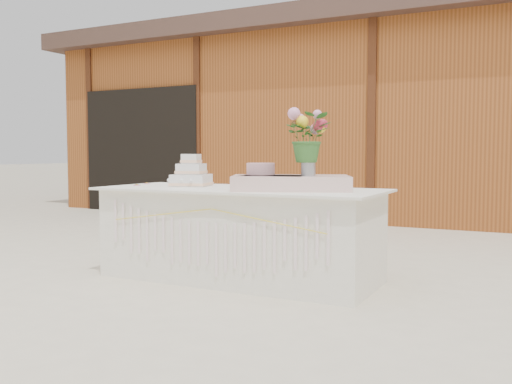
{
  "coord_description": "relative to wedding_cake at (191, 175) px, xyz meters",
  "views": [
    {
      "loc": [
        2.29,
        -4.18,
        1.07
      ],
      "look_at": [
        0.0,
        0.3,
        0.72
      ],
      "focal_mm": 40.0,
      "sensor_mm": 36.0,
      "label": 1
    }
  ],
  "objects": [
    {
      "name": "ground",
      "position": [
        0.53,
        -0.07,
        -0.87
      ],
      "size": [
        80.0,
        80.0,
        0.0
      ],
      "primitive_type": "plane",
      "color": "beige",
      "rests_on": "ground"
    },
    {
      "name": "barn",
      "position": [
        0.52,
        5.93,
        0.81
      ],
      "size": [
        12.6,
        4.6,
        3.3
      ],
      "color": "brown",
      "rests_on": "ground"
    },
    {
      "name": "cake_table",
      "position": [
        0.53,
        -0.07,
        -0.48
      ],
      "size": [
        2.4,
        1.0,
        0.77
      ],
      "color": "white",
      "rests_on": "ground"
    },
    {
      "name": "wedding_cake",
      "position": [
        0.0,
        0.0,
        0.0
      ],
      "size": [
        0.39,
        0.39,
        0.29
      ],
      "rotation": [
        0.0,
        0.0,
        0.25
      ],
      "color": "silver",
      "rests_on": "cake_table"
    },
    {
      "name": "pink_cake_stand",
      "position": [
        0.72,
        -0.07,
        0.02
      ],
      "size": [
        0.3,
        0.3,
        0.21
      ],
      "color": "white",
      "rests_on": "cake_table"
    },
    {
      "name": "satin_runner",
      "position": [
        1.0,
        -0.09,
        -0.04
      ],
      "size": [
        1.06,
        0.86,
        0.12
      ],
      "primitive_type": "cube",
      "rotation": [
        0.0,
        0.0,
        0.42
      ],
      "color": "beige",
      "rests_on": "cake_table"
    },
    {
      "name": "flower_vase",
      "position": [
        1.16,
        -0.11,
        0.1
      ],
      "size": [
        0.11,
        0.11,
        0.15
      ],
      "primitive_type": "cylinder",
      "color": "#A6A6AA",
      "rests_on": "satin_runner"
    },
    {
      "name": "bouquet",
      "position": [
        1.16,
        -0.11,
        0.37
      ],
      "size": [
        0.44,
        0.41,
        0.39
      ],
      "primitive_type": "imported",
      "rotation": [
        0.0,
        0.0,
        0.39
      ],
      "color": "#2F6126",
      "rests_on": "flower_vase"
    },
    {
      "name": "loose_flowers",
      "position": [
        -0.51,
        -0.02,
        -0.09
      ],
      "size": [
        0.16,
        0.31,
        0.02
      ],
      "primitive_type": null,
      "rotation": [
        0.0,
        0.0,
        0.14
      ],
      "color": "pink",
      "rests_on": "cake_table"
    }
  ]
}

